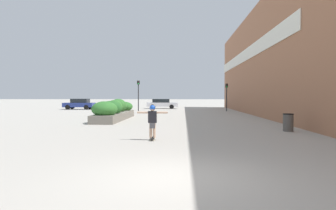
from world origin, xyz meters
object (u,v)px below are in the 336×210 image
skateboard (152,138)px  car_center_right (79,104)px  traffic_light_left (138,90)px  trash_bin (288,122)px  car_center_left (292,103)px  skateboarder (152,118)px  car_leftmost (162,103)px  traffic_light_right (227,92)px

skateboard → car_center_right: size_ratio=0.17×
car_center_right → traffic_light_left: bearing=-115.2°
trash_bin → car_center_left: 26.96m
skateboarder → car_leftmost: (-1.76, 30.20, -0.19)m
skateboarder → car_center_right: bearing=113.7°
trash_bin → car_leftmost: size_ratio=0.21×
skateboard → car_leftmost: size_ratio=0.15×
skateboard → trash_bin: bearing=25.9°
traffic_light_left → traffic_light_right: traffic_light_left is taller
skateboard → car_leftmost: bearing=92.1°
car_leftmost → car_center_left: (17.62, -1.49, 0.07)m
skateboarder → traffic_light_right: size_ratio=0.41×
traffic_light_right → skateboarder: bearing=-105.3°
trash_bin → traffic_light_right: size_ratio=0.28×
skateboard → trash_bin: (6.61, 3.39, 0.39)m
traffic_light_left → traffic_light_right: (10.40, 0.10, -0.23)m
skateboard → car_center_left: size_ratio=0.14×
skateboard → car_center_left: 32.81m
traffic_light_left → skateboard: bearing=-80.0°
car_leftmost → car_center_left: bearing=85.2°
car_center_left → car_center_right: (-28.48, -1.60, -0.05)m
car_leftmost → skateboard: bearing=3.3°
car_leftmost → car_center_left: size_ratio=0.90×
car_center_left → car_leftmost: bearing=-94.8°
skateboard → car_center_right: bearing=113.7°
car_center_right → car_leftmost: bearing=-74.1°
skateboarder → car_center_right: (-12.61, 27.11, -0.17)m
trash_bin → car_leftmost: bearing=107.3°
skateboard → traffic_light_right: 24.14m
car_center_left → car_center_right: car_center_left is taller
skateboarder → traffic_light_left: traffic_light_left is taller
trash_bin → car_leftmost: 28.09m
trash_bin → traffic_light_right: 19.89m
car_leftmost → traffic_light_left: (-2.32, -7.10, 1.74)m
car_leftmost → traffic_light_right: size_ratio=1.33×
car_center_right → traffic_light_right: (18.94, -3.91, 1.48)m
skateboard → traffic_light_left: 23.58m
traffic_light_right → trash_bin: bearing=-89.2°
skateboarder → traffic_light_left: 23.51m
traffic_light_left → traffic_light_right: bearing=0.5°
skateboard → car_center_left: (15.86, 28.72, 0.72)m
skateboarder → traffic_light_right: bearing=73.5°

